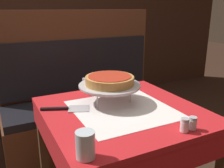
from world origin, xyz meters
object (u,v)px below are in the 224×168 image
object	(u,v)px
pizza_server	(68,109)
pizza_pan_stand	(110,86)
dining_table_rear	(32,67)
water_glass_near	(85,145)
pepper_shaker	(193,123)
condiment_caddy	(31,55)
deep_dish_pizza	(110,80)
napkin_holder	(91,84)
dining_table_front	(122,125)
booth_bench	(86,112)
salt_shaker	(185,125)

from	to	relation	value
pizza_server	pizza_pan_stand	bearing A→B (deg)	-1.90
dining_table_rear	water_glass_near	xyz separation A→B (m)	(-0.14, -2.08, 0.17)
pepper_shaker	condiment_caddy	xyz separation A→B (m)	(-0.38, 2.02, 0.01)
pizza_server	water_glass_near	size ratio (longest dim) A/B	2.51
water_glass_near	condiment_caddy	distance (m)	2.01
pizza_pan_stand	dining_table_rear	bearing A→B (deg)	96.62
dining_table_rear	condiment_caddy	bearing A→B (deg)	-93.45
deep_dish_pizza	napkin_holder	bearing A→B (deg)	94.51
water_glass_near	dining_table_front	bearing A→B (deg)	44.61
water_glass_near	dining_table_rear	bearing A→B (deg)	86.09
dining_table_front	napkin_holder	xyz separation A→B (m)	(-0.04, 0.37, 0.14)
deep_dish_pizza	condiment_caddy	xyz separation A→B (m)	(-0.19, 1.54, -0.09)
dining_table_rear	deep_dish_pizza	size ratio (longest dim) A/B	2.82
booth_bench	water_glass_near	world-z (taller)	booth_bench
deep_dish_pizza	salt_shaker	bearing A→B (deg)	-73.39
pizza_pan_stand	condiment_caddy	distance (m)	1.55
pizza_server	water_glass_near	world-z (taller)	water_glass_near
salt_shaker	napkin_holder	bearing A→B (deg)	102.60
water_glass_near	pepper_shaker	xyz separation A→B (m)	(0.52, -0.01, -0.02)
water_glass_near	salt_shaker	bearing A→B (deg)	-1.11
deep_dish_pizza	salt_shaker	xyz separation A→B (m)	(0.14, -0.48, -0.11)
deep_dish_pizza	pizza_server	xyz separation A→B (m)	(-0.25, 0.01, -0.13)
dining_table_front	booth_bench	bearing A→B (deg)	83.50
pepper_shaker	dining_table_rear	bearing A→B (deg)	100.23
dining_table_front	water_glass_near	size ratio (longest dim) A/B	7.86
booth_bench	pizza_pan_stand	bearing A→B (deg)	-98.94
dining_table_front	condiment_caddy	size ratio (longest dim) A/B	4.90
pizza_server	pepper_shaker	xyz separation A→B (m)	(0.44, -0.48, 0.03)
booth_bench	condiment_caddy	xyz separation A→B (m)	(-0.31, 0.81, 0.41)
dining_table_rear	pepper_shaker	distance (m)	2.13
pizza_pan_stand	salt_shaker	xyz separation A→B (m)	(0.14, -0.48, -0.07)
salt_shaker	pepper_shaker	xyz separation A→B (m)	(0.05, 0.00, -0.00)
deep_dish_pizza	condiment_caddy	size ratio (longest dim) A/B	1.65
water_glass_near	condiment_caddy	bearing A→B (deg)	86.07
booth_bench	pizza_server	distance (m)	0.89
dining_table_rear	pizza_server	bearing A→B (deg)	-92.40
booth_bench	water_glass_near	bearing A→B (deg)	-110.36
dining_table_rear	salt_shaker	distance (m)	2.12
dining_table_front	pizza_pan_stand	world-z (taller)	pizza_pan_stand
dining_table_rear	condiment_caddy	distance (m)	0.17
salt_shaker	condiment_caddy	distance (m)	2.05
water_glass_near	salt_shaker	world-z (taller)	water_glass_near
salt_shaker	napkin_holder	world-z (taller)	napkin_holder
deep_dish_pizza	condiment_caddy	distance (m)	1.56
dining_table_rear	pepper_shaker	size ratio (longest dim) A/B	13.00
napkin_holder	condiment_caddy	bearing A→B (deg)	97.56
deep_dish_pizza	pepper_shaker	bearing A→B (deg)	-68.25
dining_table_rear	salt_shaker	bearing A→B (deg)	-81.05
pizza_server	salt_shaker	size ratio (longest dim) A/B	4.19
pizza_pan_stand	pizza_server	xyz separation A→B (m)	(-0.25, 0.01, -0.10)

